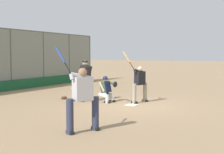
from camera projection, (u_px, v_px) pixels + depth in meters
name	position (u px, v px, depth m)	size (l,w,h in m)	color
ground_plane	(132.00, 105.00, 12.19)	(160.00, 160.00, 0.00)	#9E7F5B
home_plate_marker	(132.00, 105.00, 12.19)	(0.43, 0.43, 0.01)	white
bleachers_beyond	(10.00, 79.00, 19.88)	(12.94, 1.95, 1.16)	slate
batter_at_plate	(139.00, 83.00, 12.76)	(0.83, 0.87, 2.11)	gray
catcher_behind_plate	(107.00, 89.00, 12.85)	(0.58, 0.70, 1.09)	silver
umpire_home	(85.00, 79.00, 13.13)	(0.70, 0.44, 1.73)	#4C4C51
batter_on_deck	(82.00, 97.00, 7.90)	(0.88, 0.95, 2.18)	#2D334C
spare_bat_by_padding	(74.00, 89.00, 17.64)	(0.35, 0.79, 0.07)	black
fielding_glove_on_dirt	(64.00, 98.00, 13.81)	(0.33, 0.25, 0.12)	#56331E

